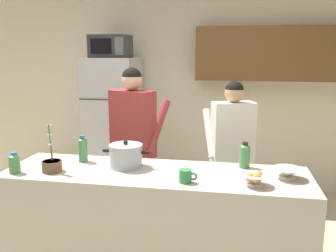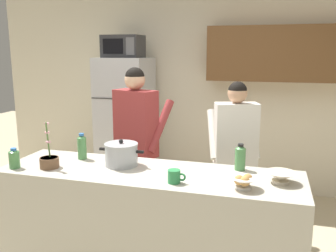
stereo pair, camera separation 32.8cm
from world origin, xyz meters
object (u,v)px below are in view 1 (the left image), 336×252
(bottle_mid_counter, at_px, (14,163))
(person_near_pot, at_px, (133,133))
(coffee_mug, at_px, (186,176))
(bread_bowl, at_px, (255,179))
(cooking_pot, at_px, (126,156))
(potted_orchid, at_px, (52,164))
(bottle_near_edge, at_px, (245,155))
(microwave, at_px, (111,46))
(person_by_sink, at_px, (232,143))
(refrigerator, at_px, (114,126))
(bottle_far_corner, at_px, (83,149))
(empty_bowl, at_px, (288,173))

(bottle_mid_counter, bearing_deg, person_near_pot, 54.45)
(person_near_pot, distance_m, coffee_mug, 1.12)
(person_near_pot, distance_m, bread_bowl, 1.43)
(cooking_pot, bearing_deg, potted_orchid, -157.55)
(person_near_pot, xyz_separation_m, cooking_pot, (0.12, -0.64, -0.04))
(coffee_mug, bearing_deg, person_near_pot, 124.81)
(cooking_pot, relative_size, bottle_near_edge, 1.82)
(microwave, xyz_separation_m, bottle_near_edge, (1.64, -1.59, -0.87))
(person_by_sink, distance_m, potted_orchid, 1.69)
(person_near_pot, distance_m, potted_orchid, 0.96)
(microwave, height_order, bottle_mid_counter, microwave)
(person_by_sink, bearing_deg, microwave, 147.85)
(bread_bowl, distance_m, bottle_mid_counter, 1.79)
(microwave, bearing_deg, cooking_pot, -68.10)
(cooking_pot, distance_m, bottle_mid_counter, 0.84)
(person_near_pot, bearing_deg, potted_orchid, -115.54)
(refrigerator, distance_m, bottle_far_corner, 1.73)
(empty_bowl, distance_m, bottle_mid_counter, 2.04)
(microwave, xyz_separation_m, bottle_mid_counter, (-0.09, -2.05, -0.89))
(empty_bowl, xyz_separation_m, potted_orchid, (-1.76, -0.16, 0.01))
(bread_bowl, relative_size, potted_orchid, 0.51)
(person_by_sink, relative_size, bottle_mid_counter, 9.56)
(bread_bowl, bearing_deg, bottle_near_edge, 98.64)
(empty_bowl, bearing_deg, refrigerator, 136.66)
(refrigerator, relative_size, microwave, 3.66)
(coffee_mug, bearing_deg, bottle_near_edge, 45.45)
(bread_bowl, distance_m, bottle_near_edge, 0.41)
(cooking_pot, height_order, bottle_far_corner, bottle_far_corner)
(bottle_far_corner, bearing_deg, bread_bowl, -13.24)
(refrigerator, xyz_separation_m, person_by_sink, (1.54, -0.99, 0.09))
(person_near_pot, height_order, bread_bowl, person_near_pot)
(bread_bowl, xyz_separation_m, empty_bowl, (0.24, 0.19, -0.01))
(cooking_pot, distance_m, bread_bowl, 1.03)
(bottle_near_edge, distance_m, bottle_mid_counter, 1.78)
(potted_orchid, bearing_deg, refrigerator, 95.06)
(bottle_mid_counter, bearing_deg, empty_bowl, 6.68)
(bread_bowl, height_order, potted_orchid, potted_orchid)
(person_by_sink, distance_m, cooking_pot, 1.14)
(person_near_pot, xyz_separation_m, person_by_sink, (0.95, 0.14, -0.09))
(cooking_pot, relative_size, coffee_mug, 2.92)
(bottle_near_edge, bearing_deg, cooking_pot, -170.79)
(bottle_mid_counter, bearing_deg, coffee_mug, 1.26)
(coffee_mug, bearing_deg, microwave, 121.19)
(microwave, bearing_deg, empty_bowl, -43.00)
(person_near_pot, distance_m, cooking_pot, 0.65)
(person_by_sink, xyz_separation_m, bottle_mid_counter, (-1.62, -1.08, 0.04))
(person_by_sink, height_order, empty_bowl, person_by_sink)
(microwave, distance_m, empty_bowl, 2.81)
(microwave, relative_size, person_by_sink, 0.31)
(potted_orchid, bearing_deg, bread_bowl, -1.28)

